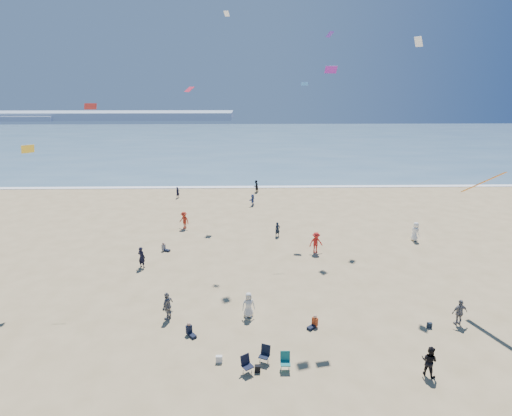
{
  "coord_description": "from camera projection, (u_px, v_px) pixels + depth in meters",
  "views": [
    {
      "loc": [
        1.55,
        -12.47,
        14.52
      ],
      "look_at": [
        2.0,
        8.0,
        8.2
      ],
      "focal_mm": 28.0,
      "sensor_mm": 36.0,
      "label": 1
    }
  ],
  "objects": [
    {
      "name": "ocean",
      "position": [
        241.0,
        142.0,
        106.9
      ],
      "size": [
        220.0,
        100.0,
        0.06
      ],
      "primitive_type": "cube",
      "color": "#476B84",
      "rests_on": "ground"
    },
    {
      "name": "surf_line",
      "position": [
        237.0,
        187.0,
        59.14
      ],
      "size": [
        220.0,
        1.2,
        0.08
      ],
      "primitive_type": "cube",
      "color": "white",
      "rests_on": "ground"
    },
    {
      "name": "headland_far",
      "position": [
        108.0,
        115.0,
        176.83
      ],
      "size": [
        110.0,
        20.0,
        3.2
      ],
      "primitive_type": "cube",
      "color": "#7A8EA8",
      "rests_on": "ground"
    },
    {
      "name": "headland_near",
      "position": [
        11.0,
        118.0,
        171.39
      ],
      "size": [
        40.0,
        14.0,
        2.0
      ],
      "primitive_type": "cube",
      "color": "#7A8EA8",
      "rests_on": "ground"
    },
    {
      "name": "standing_flyers",
      "position": [
        284.0,
        257.0,
        33.13
      ],
      "size": [
        29.17,
        47.69,
        1.94
      ],
      "color": "#354F92",
      "rests_on": "ground"
    },
    {
      "name": "seated_group",
      "position": [
        254.0,
        346.0,
        22.53
      ],
      "size": [
        13.58,
        26.74,
        0.84
      ],
      "color": "white",
      "rests_on": "ground"
    },
    {
      "name": "chair_cluster",
      "position": [
        266.0,
        361.0,
        21.18
      ],
      "size": [
        2.72,
        1.61,
        1.0
      ],
      "color": "black",
      "rests_on": "ground"
    },
    {
      "name": "white_tote",
      "position": [
        219.0,
        359.0,
        21.78
      ],
      "size": [
        0.35,
        0.2,
        0.4
      ],
      "primitive_type": "cube",
      "color": "silver",
      "rests_on": "ground"
    },
    {
      "name": "black_backpack",
      "position": [
        258.0,
        369.0,
        21.07
      ],
      "size": [
        0.3,
        0.22,
        0.38
      ],
      "primitive_type": "cube",
      "color": "black",
      "rests_on": "ground"
    },
    {
      "name": "navy_bag",
      "position": [
        429.0,
        325.0,
        24.9
      ],
      "size": [
        0.28,
        0.18,
        0.34
      ],
      "primitive_type": "cube",
      "color": "black",
      "rests_on": "ground"
    },
    {
      "name": "kites_aloft",
      "position": [
        386.0,
        80.0,
        23.18
      ],
      "size": [
        42.54,
        42.12,
        25.24
      ],
      "color": "white",
      "rests_on": "ground"
    }
  ]
}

